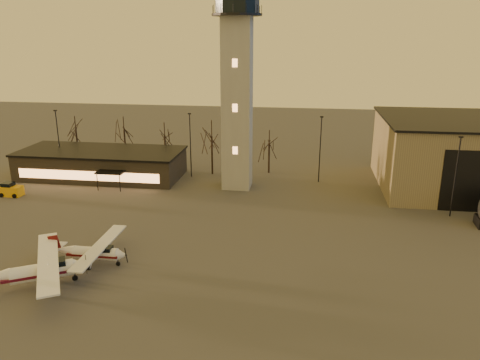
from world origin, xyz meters
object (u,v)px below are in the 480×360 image
at_px(control_tower, 237,75).
at_px(service_cart, 11,191).
at_px(cessna_rear, 44,274).
at_px(terminal, 102,163).
at_px(cessna_front, 97,255).

xyz_separation_m(control_tower, service_cart, (-30.77, -8.69, -15.60)).
bearing_deg(cessna_rear, service_cart, 99.02).
height_order(control_tower, terminal, control_tower).
distance_m(control_tower, service_cart, 35.57).
xyz_separation_m(cessna_front, service_cart, (-20.89, 17.76, -0.27)).
bearing_deg(control_tower, cessna_front, -110.48).
bearing_deg(cessna_front, cessna_rear, -123.11).
xyz_separation_m(terminal, cessna_rear, (9.23, -32.95, -0.96)).
bearing_deg(terminal, control_tower, -5.15).
bearing_deg(terminal, cessna_rear, -74.35).
relative_size(cessna_front, service_cart, 3.43).
distance_m(cessna_front, service_cart, 27.42).
distance_m(cessna_front, cessna_rear, 5.37).
xyz_separation_m(control_tower, cessna_rear, (-12.76, -30.97, -15.13)).
bearing_deg(terminal, cessna_front, -66.91).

